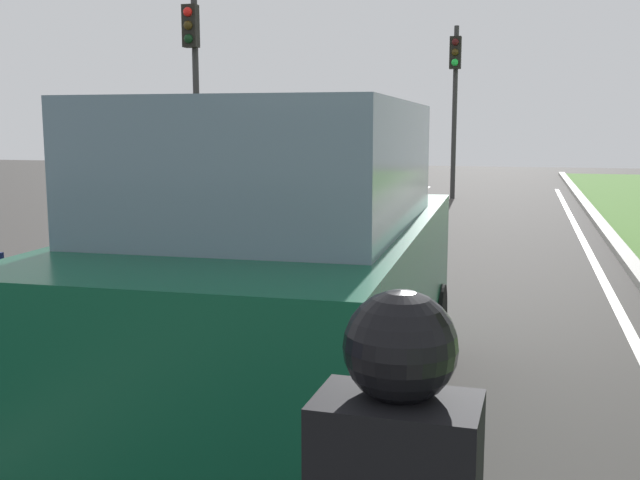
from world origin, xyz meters
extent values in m
plane|color=#383533|center=(0.00, 14.00, 0.00)|extent=(60.00, 60.00, 0.00)
cube|color=silver|center=(-0.70, 14.00, 0.00)|extent=(0.12, 32.00, 0.01)
cube|color=silver|center=(3.60, 14.00, 0.00)|extent=(0.12, 32.00, 0.01)
cube|color=#0C472D|center=(0.90, 8.43, 0.93)|extent=(2.01, 4.55, 1.10)
cube|color=slate|center=(0.91, 8.28, 1.88)|extent=(1.77, 2.74, 0.80)
cylinder|color=black|center=(-0.01, 9.94, 0.38)|extent=(0.24, 0.77, 0.76)
cylinder|color=black|center=(1.74, 9.98, 0.38)|extent=(0.24, 0.77, 0.76)
cylinder|color=black|center=(0.07, 6.88, 0.38)|extent=(0.24, 0.77, 0.76)
sphere|color=black|center=(2.19, 5.29, 1.60)|extent=(0.28, 0.28, 0.28)
cylinder|color=#2D2D2D|center=(-4.61, 19.23, 2.49)|extent=(0.14, 0.14, 4.99)
cube|color=black|center=(-4.61, 19.03, 4.26)|extent=(0.32, 0.24, 0.90)
sphere|color=red|center=(-4.61, 18.90, 4.54)|extent=(0.20, 0.20, 0.20)
sphere|color=#382B0C|center=(-4.61, 18.90, 4.26)|extent=(0.20, 0.20, 0.20)
sphere|color=black|center=(-4.61, 18.90, 3.98)|extent=(0.20, 0.20, 0.20)
cylinder|color=#2D2D2D|center=(0.49, 25.89, 2.47)|extent=(0.14, 0.14, 4.94)
cube|color=black|center=(0.49, 25.69, 4.17)|extent=(0.32, 0.24, 0.90)
sphere|color=#3F0F0F|center=(0.49, 25.56, 4.45)|extent=(0.20, 0.20, 0.20)
sphere|color=#382B0C|center=(0.49, 25.56, 4.17)|extent=(0.20, 0.20, 0.20)
sphere|color=green|center=(0.49, 25.56, 3.89)|extent=(0.20, 0.20, 0.20)
camera|label=1|loc=(2.45, 3.55, 2.13)|focal=42.25mm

